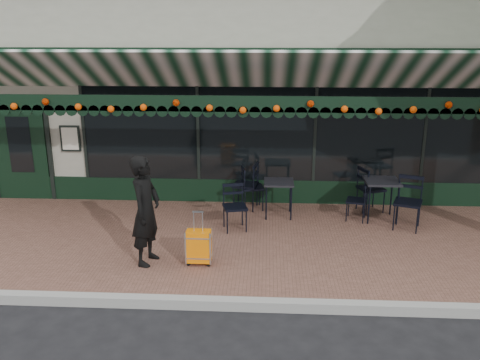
# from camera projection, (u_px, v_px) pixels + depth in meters

# --- Properties ---
(ground) EXTENTS (80.00, 80.00, 0.00)m
(ground) POSITION_uv_depth(u_px,v_px,m) (234.00, 306.00, 7.10)
(ground) COLOR black
(ground) RESTS_ON ground
(sidewalk) EXTENTS (18.00, 4.00, 0.15)m
(sidewalk) POSITION_uv_depth(u_px,v_px,m) (241.00, 243.00, 8.99)
(sidewalk) COLOR brown
(sidewalk) RESTS_ON ground
(curb) EXTENTS (18.00, 0.16, 0.15)m
(curb) POSITION_uv_depth(u_px,v_px,m) (233.00, 304.00, 7.00)
(curb) COLOR #9E9E99
(curb) RESTS_ON ground
(restaurant_building) EXTENTS (12.00, 9.60, 4.50)m
(restaurant_building) POSITION_uv_depth(u_px,v_px,m) (253.00, 83.00, 13.93)
(restaurant_building) COLOR gray
(restaurant_building) RESTS_ON ground
(woman) EXTENTS (0.54, 0.71, 1.74)m
(woman) POSITION_uv_depth(u_px,v_px,m) (146.00, 211.00, 7.84)
(woman) COLOR black
(woman) RESTS_ON sidewalk
(suitcase) EXTENTS (0.39, 0.22, 0.88)m
(suitcase) POSITION_uv_depth(u_px,v_px,m) (199.00, 247.00, 7.94)
(suitcase) COLOR orange
(suitcase) RESTS_ON sidewalk
(cafe_table_a) EXTENTS (0.64, 0.64, 0.79)m
(cafe_table_a) POSITION_uv_depth(u_px,v_px,m) (382.00, 184.00, 9.69)
(cafe_table_a) COLOR black
(cafe_table_a) RESTS_ON sidewalk
(cafe_table_b) EXTENTS (0.58, 0.58, 0.71)m
(cafe_table_b) POSITION_uv_depth(u_px,v_px,m) (279.00, 185.00, 9.90)
(cafe_table_b) COLOR black
(cafe_table_b) RESTS_ON sidewalk
(chair_a_left) EXTENTS (0.47, 0.47, 0.77)m
(chair_a_left) POSITION_uv_depth(u_px,v_px,m) (356.00, 201.00, 9.75)
(chair_a_left) COLOR black
(chair_a_left) RESTS_ON sidewalk
(chair_a_right) EXTENTS (0.60, 0.60, 0.94)m
(chair_a_right) POSITION_uv_depth(u_px,v_px,m) (371.00, 189.00, 10.19)
(chair_a_right) COLOR black
(chair_a_right) RESTS_ON sidewalk
(chair_a_front) EXTENTS (0.64, 0.64, 0.99)m
(chair_a_front) POSITION_uv_depth(u_px,v_px,m) (408.00, 203.00, 9.30)
(chair_a_front) COLOR black
(chair_a_front) RESTS_ON sidewalk
(chair_b_left) EXTENTS (0.57, 0.57, 0.98)m
(chair_b_left) POSITION_uv_depth(u_px,v_px,m) (246.00, 185.00, 10.37)
(chair_b_left) COLOR black
(chair_b_left) RESTS_ON sidewalk
(chair_b_right) EXTENTS (0.52, 0.52, 0.90)m
(chair_b_right) POSITION_uv_depth(u_px,v_px,m) (253.00, 188.00, 10.35)
(chair_b_right) COLOR black
(chair_b_right) RESTS_ON sidewalk
(chair_b_front) EXTENTS (0.52, 0.52, 0.86)m
(chair_b_front) POSITION_uv_depth(u_px,v_px,m) (235.00, 208.00, 9.27)
(chair_b_front) COLOR black
(chair_b_front) RESTS_ON sidewalk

